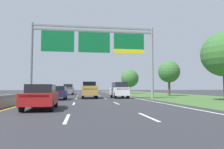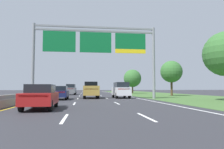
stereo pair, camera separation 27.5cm
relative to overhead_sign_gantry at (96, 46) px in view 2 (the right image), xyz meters
The scene contains 12 objects.
ground_plane 10.68m from the overhead_sign_gantry, 92.02° to the left, with size 220.00×220.00×0.00m, color #2B2B30.
lane_striping 10.32m from the overhead_sign_gantry, 92.14° to the left, with size 11.96×106.00×0.01m.
grass_verge_right 17.33m from the overhead_sign_gantry, 31.90° to the left, with size 14.00×110.00×0.02m, color #3D602D.
median_barrier_concrete 12.54m from the overhead_sign_gantry, 129.08° to the left, with size 0.60×110.00×0.85m.
overhead_sign_gantry is the anchor object (origin of this frame).
pickup_truck_gold 6.11m from the overhead_sign_gantry, 98.95° to the left, with size 2.06×5.42×2.20m.
car_white_right_lane_suv 6.93m from the overhead_sign_gantry, 35.59° to the left, with size 1.94×4.72×2.11m.
car_grey_left_lane_suv 18.71m from the overhead_sign_gantry, 102.93° to the left, with size 1.98×4.73×2.11m.
car_navy_left_lane_sedan 7.02m from the overhead_sign_gantry, behind, with size 1.86×4.42×1.57m.
car_red_left_lane_sedan 13.50m from the overhead_sign_gantry, 109.36° to the right, with size 1.93×4.44×1.57m.
roadside_tree_mid 16.58m from the overhead_sign_gantry, 34.21° to the left, with size 3.76×3.76×6.06m.
roadside_tree_far 28.18m from the overhead_sign_gantry, 67.98° to the left, with size 4.39×4.39×5.97m.
Camera 2 is at (-0.97, 0.87, 1.34)m, focal length 33.93 mm.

